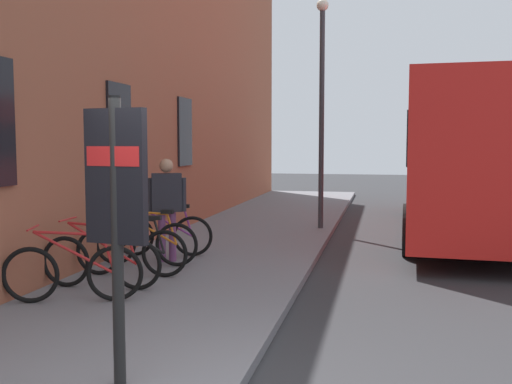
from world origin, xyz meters
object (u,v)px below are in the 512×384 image
object	(u,v)px
bicycle_leaning_wall	(164,234)
bicycle_end_of_row	(146,242)
bicycle_far_end	(101,261)
city_bus	(464,152)
bicycle_by_door	(132,251)
pedestrian_by_facade	(167,199)
bicycle_beside_lamp	(74,272)
street_lamp	(322,94)
transit_info_sign	(116,195)

from	to	relation	value
bicycle_leaning_wall	bicycle_end_of_row	bearing A→B (deg)	-178.95
bicycle_far_end	city_bus	xyz separation A→B (m)	(7.24, -5.66, 1.41)
bicycle_end_of_row	bicycle_leaning_wall	world-z (taller)	same
bicycle_by_door	pedestrian_by_facade	bearing A→B (deg)	-6.45
bicycle_far_end	bicycle_leaning_wall	world-z (taller)	same
bicycle_by_door	bicycle_far_end	bearing A→B (deg)	173.61
bicycle_beside_lamp	pedestrian_by_facade	distance (m)	2.76
city_bus	bicycle_end_of_row	bearing A→B (deg)	135.09
bicycle_leaning_wall	pedestrian_by_facade	size ratio (longest dim) A/B	1.00
street_lamp	bicycle_leaning_wall	bearing A→B (deg)	149.62
pedestrian_by_facade	bicycle_beside_lamp	bearing A→B (deg)	175.01
street_lamp	transit_info_sign	bearing A→B (deg)	175.93
bicycle_far_end	bicycle_end_of_row	size ratio (longest dim) A/B	1.00
bicycle_end_of_row	transit_info_sign	size ratio (longest dim) A/B	0.74
bicycle_beside_lamp	city_bus	size ratio (longest dim) A/B	0.16
bicycle_end_of_row	street_lamp	bearing A→B (deg)	-25.83
city_bus	street_lamp	world-z (taller)	street_lamp
bicycle_end_of_row	transit_info_sign	xyz separation A→B (m)	(-4.53, -1.69, 1.21)
bicycle_by_door	pedestrian_by_facade	world-z (taller)	pedestrian_by_facade
bicycle_end_of_row	transit_info_sign	distance (m)	4.98
bicycle_beside_lamp	transit_info_sign	distance (m)	3.07
bicycle_end_of_row	city_bus	size ratio (longest dim) A/B	0.17
bicycle_end_of_row	transit_info_sign	bearing A→B (deg)	-159.53
transit_info_sign	city_bus	xyz separation A→B (m)	(10.20, -3.97, 0.20)
bicycle_leaning_wall	city_bus	bearing A→B (deg)	-49.47
street_lamp	city_bus	bearing A→B (deg)	-76.32
bicycle_leaning_wall	pedestrian_by_facade	xyz separation A→B (m)	(-0.44, -0.24, 0.68)
bicycle_by_door	bicycle_beside_lamp	bearing A→B (deg)	176.13
bicycle_far_end	city_bus	bearing A→B (deg)	-38.00
transit_info_sign	city_bus	size ratio (longest dim) A/B	0.23
bicycle_far_end	bicycle_leaning_wall	bearing A→B (deg)	0.38
pedestrian_by_facade	street_lamp	bearing A→B (deg)	-25.47
city_bus	bicycle_far_end	bearing A→B (deg)	142.00
city_bus	pedestrian_by_facade	distance (m)	7.62
bicycle_beside_lamp	bicycle_leaning_wall	size ratio (longest dim) A/B	0.98
transit_info_sign	street_lamp	size ratio (longest dim) A/B	0.45
bicycle_beside_lamp	bicycle_by_door	distance (m)	1.52
transit_info_sign	street_lamp	xyz separation A→B (m)	(9.40, -0.67, 1.55)
bicycle_end_of_row	bicycle_by_door	bearing A→B (deg)	-173.27
bicycle_end_of_row	pedestrian_by_facade	xyz separation A→B (m)	(0.38, -0.22, 0.68)
bicycle_by_door	street_lamp	size ratio (longest dim) A/B	0.33
bicycle_end_of_row	street_lamp	world-z (taller)	street_lamp
bicycle_leaning_wall	pedestrian_by_facade	distance (m)	0.84
bicycle_far_end	bicycle_end_of_row	bearing A→B (deg)	0.03
pedestrian_by_facade	street_lamp	distance (m)	5.39
bicycle_beside_lamp	bicycle_end_of_row	distance (m)	2.28
bicycle_by_door	street_lamp	xyz separation A→B (m)	(5.64, -2.27, 2.76)
bicycle_beside_lamp	bicycle_by_door	world-z (taller)	same
bicycle_beside_lamp	street_lamp	size ratio (longest dim) A/B	0.32
bicycle_beside_lamp	bicycle_end_of_row	xyz separation A→B (m)	(2.28, -0.01, 0.00)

